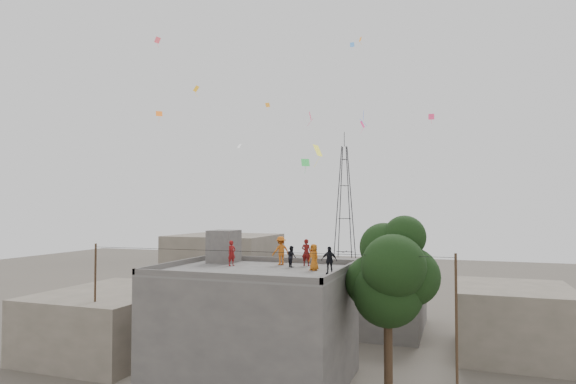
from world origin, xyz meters
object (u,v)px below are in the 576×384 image
Objects in this scene: stair_head_box at (224,246)px; person_dark_adult at (329,260)px; person_red_adult at (306,252)px; transmission_tower at (345,212)px; tree at (391,274)px.

person_dark_adult is at bearing -22.27° from stair_head_box.
person_red_adult is at bearing -0.38° from stair_head_box.
transmission_tower is at bearing 91.23° from stair_head_box.
tree is 5.58m from person_red_adult.
person_dark_adult is (-2.98, -1.10, 0.71)m from tree.
person_dark_adult is at bearing -159.70° from tree.
person_red_adult reaches higher than person_dark_adult.
person_dark_adult is at bearing -78.30° from transmission_tower.
transmission_tower is (-11.37, 39.40, 2.97)m from tree.
person_dark_adult is (2.18, -3.07, -0.08)m from person_red_adult.
tree is 3.25m from person_dark_adult.
tree is at bearing 23.88° from person_dark_adult.
person_red_adult is 3.77m from person_dark_adult.
transmission_tower is at bearing 106.09° from tree.
person_red_adult is (5.40, -0.04, -0.21)m from stair_head_box.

